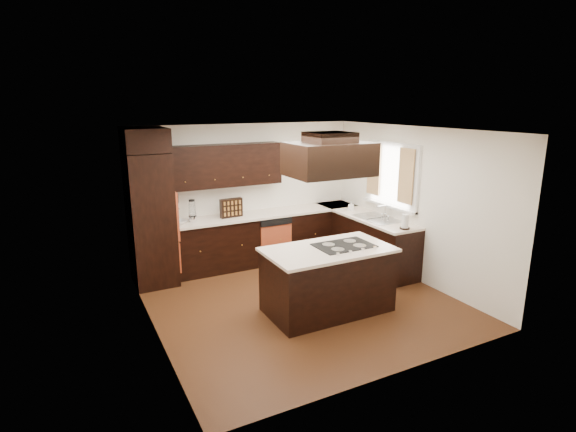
% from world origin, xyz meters
% --- Properties ---
extents(floor, '(4.20, 4.20, 0.02)m').
position_xyz_m(floor, '(0.00, 0.00, -0.01)').
color(floor, brown).
rests_on(floor, ground).
extents(ceiling, '(4.20, 4.20, 0.02)m').
position_xyz_m(ceiling, '(0.00, 0.00, 2.51)').
color(ceiling, white).
rests_on(ceiling, ground).
extents(wall_back, '(4.20, 0.02, 2.50)m').
position_xyz_m(wall_back, '(0.00, 2.11, 1.25)').
color(wall_back, white).
rests_on(wall_back, ground).
extents(wall_front, '(4.20, 0.02, 2.50)m').
position_xyz_m(wall_front, '(0.00, -2.11, 1.25)').
color(wall_front, white).
rests_on(wall_front, ground).
extents(wall_left, '(0.02, 4.20, 2.50)m').
position_xyz_m(wall_left, '(-2.11, 0.00, 1.25)').
color(wall_left, white).
rests_on(wall_left, ground).
extents(wall_right, '(0.02, 4.20, 2.50)m').
position_xyz_m(wall_right, '(2.11, 0.00, 1.25)').
color(wall_right, white).
rests_on(wall_right, ground).
extents(oven_column, '(0.65, 0.75, 2.12)m').
position_xyz_m(oven_column, '(-1.78, 1.71, 1.06)').
color(oven_column, black).
rests_on(oven_column, floor).
extents(wall_oven_face, '(0.05, 0.62, 0.78)m').
position_xyz_m(wall_oven_face, '(-1.43, 1.71, 1.12)').
color(wall_oven_face, '#CA502B').
rests_on(wall_oven_face, oven_column).
extents(base_cabinets_back, '(2.93, 0.60, 0.88)m').
position_xyz_m(base_cabinets_back, '(0.03, 1.80, 0.44)').
color(base_cabinets_back, black).
rests_on(base_cabinets_back, floor).
extents(base_cabinets_right, '(0.60, 2.40, 0.88)m').
position_xyz_m(base_cabinets_right, '(1.80, 0.90, 0.44)').
color(base_cabinets_right, black).
rests_on(base_cabinets_right, floor).
extents(countertop_back, '(2.93, 0.63, 0.04)m').
position_xyz_m(countertop_back, '(0.03, 1.79, 0.90)').
color(countertop_back, white).
rests_on(countertop_back, base_cabinets_back).
extents(countertop_right, '(0.63, 2.40, 0.04)m').
position_xyz_m(countertop_right, '(1.79, 0.90, 0.90)').
color(countertop_right, white).
rests_on(countertop_right, base_cabinets_right).
extents(upper_cabinets, '(2.00, 0.34, 0.72)m').
position_xyz_m(upper_cabinets, '(-0.43, 1.93, 1.81)').
color(upper_cabinets, black).
rests_on(upper_cabinets, wall_back).
extents(dishwasher_front, '(0.60, 0.05, 0.72)m').
position_xyz_m(dishwasher_front, '(0.33, 1.50, 0.40)').
color(dishwasher_front, '#CA502B').
rests_on(dishwasher_front, floor).
extents(window_frame, '(0.06, 1.32, 1.12)m').
position_xyz_m(window_frame, '(2.07, 0.55, 1.65)').
color(window_frame, white).
rests_on(window_frame, wall_right).
extents(window_pane, '(0.00, 1.20, 1.00)m').
position_xyz_m(window_pane, '(2.10, 0.55, 1.65)').
color(window_pane, white).
rests_on(window_pane, wall_right).
extents(curtain_left, '(0.02, 0.34, 0.90)m').
position_xyz_m(curtain_left, '(2.01, 0.13, 1.70)').
color(curtain_left, beige).
rests_on(curtain_left, wall_right).
extents(curtain_right, '(0.02, 0.34, 0.90)m').
position_xyz_m(curtain_right, '(2.01, 0.97, 1.70)').
color(curtain_right, beige).
rests_on(curtain_right, wall_right).
extents(sink_rim, '(0.52, 0.84, 0.01)m').
position_xyz_m(sink_rim, '(1.80, 0.55, 0.92)').
color(sink_rim, silver).
rests_on(sink_rim, countertop_right).
extents(island, '(1.69, 0.93, 0.88)m').
position_xyz_m(island, '(0.18, -0.45, 0.44)').
color(island, black).
rests_on(island, floor).
extents(island_top, '(1.75, 0.99, 0.04)m').
position_xyz_m(island_top, '(0.18, -0.45, 0.90)').
color(island_top, white).
rests_on(island_top, island).
extents(cooktop, '(0.80, 0.53, 0.01)m').
position_xyz_m(cooktop, '(0.44, -0.45, 0.93)').
color(cooktop, black).
rests_on(cooktop, island_top).
extents(range_hood, '(1.05, 0.72, 0.42)m').
position_xyz_m(range_hood, '(0.10, -0.55, 2.16)').
color(range_hood, black).
rests_on(range_hood, ceiling).
extents(hood_duct, '(0.55, 0.50, 0.13)m').
position_xyz_m(hood_duct, '(0.10, -0.55, 2.44)').
color(hood_duct, black).
rests_on(hood_duct, ceiling).
extents(blender_base, '(0.15, 0.15, 0.10)m').
position_xyz_m(blender_base, '(-1.09, 1.77, 0.97)').
color(blender_base, silver).
rests_on(blender_base, countertop_back).
extents(blender_pitcher, '(0.13, 0.13, 0.26)m').
position_xyz_m(blender_pitcher, '(-1.09, 1.77, 1.15)').
color(blender_pitcher, silver).
rests_on(blender_pitcher, blender_base).
extents(spice_rack, '(0.40, 0.13, 0.33)m').
position_xyz_m(spice_rack, '(-0.40, 1.79, 1.09)').
color(spice_rack, black).
rests_on(spice_rack, countertop_back).
extents(mixing_bowl, '(0.30, 0.30, 0.06)m').
position_xyz_m(mixing_bowl, '(-1.32, 1.75, 0.95)').
color(mixing_bowl, white).
rests_on(mixing_bowl, countertop_back).
extents(soap_bottle, '(0.09, 0.09, 0.17)m').
position_xyz_m(soap_bottle, '(1.75, 1.25, 1.00)').
color(soap_bottle, white).
rests_on(soap_bottle, countertop_right).
extents(paper_towel, '(0.13, 0.13, 0.24)m').
position_xyz_m(paper_towel, '(1.77, -0.19, 1.04)').
color(paper_towel, white).
rests_on(paper_towel, countertop_right).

